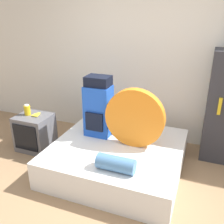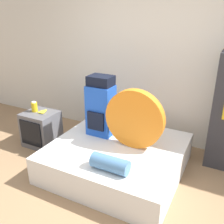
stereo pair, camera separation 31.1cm
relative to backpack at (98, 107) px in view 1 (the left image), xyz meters
The scene contains 9 objects.
ground_plane 1.31m from the backpack, 65.12° to the right, with size 16.00×16.00×0.00m, color #997551.
wall_back 1.14m from the backpack, 63.78° to the left, with size 8.00×0.05×2.60m.
bed 0.71m from the backpack, 28.95° to the right, with size 1.64×1.57×0.37m.
backpack is the anchor object (origin of this frame).
tent_bag 0.56m from the backpack, 12.09° to the right, with size 0.76×0.11×0.76m.
sleeping_roll 0.96m from the backpack, 54.28° to the right, with size 0.43×0.17×0.17m.
television 1.14m from the backpack, behind, with size 0.50×0.46×0.54m.
canister 1.12m from the backpack, behind, with size 0.09×0.09×0.16m.
banana_bunch 0.99m from the backpack, behind, with size 0.12×0.17×0.03m.
Camera 1 is at (0.87, -1.92, 2.00)m, focal length 40.00 mm.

